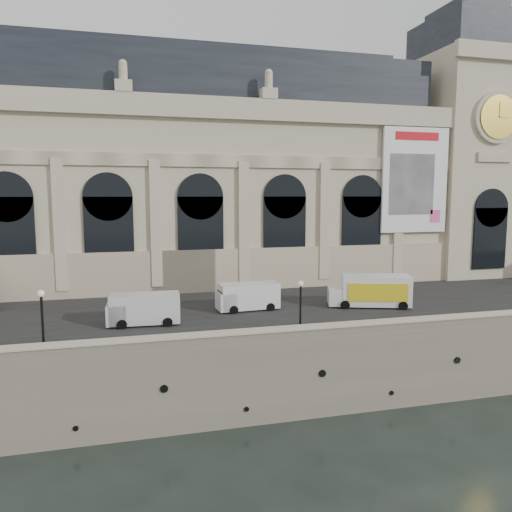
{
  "coord_description": "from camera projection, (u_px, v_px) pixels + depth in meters",
  "views": [
    {
      "loc": [
        -12.33,
        -34.38,
        17.25
      ],
      "look_at": [
        2.53,
        22.0,
        10.03
      ],
      "focal_mm": 35.0,
      "sensor_mm": 36.0,
      "label": 1
    }
  ],
  "objects": [
    {
      "name": "lamp_left",
      "position": [
        43.0,
        324.0,
        34.57
      ],
      "size": [
        0.48,
        0.48,
        4.72
      ],
      "color": "black",
      "rests_on": "quay"
    },
    {
      "name": "van_c",
      "position": [
        245.0,
        297.0,
        48.43
      ],
      "size": [
        6.15,
        2.82,
        2.67
      ],
      "color": "silver",
      "rests_on": "quay"
    },
    {
      "name": "lamp_right",
      "position": [
        300.0,
        308.0,
        40.18
      ],
      "size": [
        0.45,
        0.45,
        4.37
      ],
      "color": "black",
      "rests_on": "quay"
    },
    {
      "name": "clock_pavilion",
      "position": [
        459.0,
        151.0,
        70.76
      ],
      "size": [
        13.0,
        14.72,
        36.7
      ],
      "color": "beige",
      "rests_on": "quay"
    },
    {
      "name": "museum",
      "position": [
        174.0,
        175.0,
        63.91
      ],
      "size": [
        69.0,
        18.7,
        29.1
      ],
      "color": "beige",
      "rests_on": "quay"
    },
    {
      "name": "street",
      "position": [
        252.0,
        305.0,
        50.93
      ],
      "size": [
        160.0,
        24.0,
        0.06
      ],
      "primitive_type": "cube",
      "color": "#2D2D2D",
      "rests_on": "quay"
    },
    {
      "name": "parapet",
      "position": [
        295.0,
        335.0,
        38.0
      ],
      "size": [
        160.0,
        1.4,
        1.21
      ],
      "color": "gray",
      "rests_on": "quay"
    },
    {
      "name": "ground",
      "position": [
        297.0,
        421.0,
        38.24
      ],
      "size": [
        260.0,
        260.0,
        0.0
      ],
      "primitive_type": "plane",
      "color": "black",
      "rests_on": "ground"
    },
    {
      "name": "van_b",
      "position": [
        140.0,
        309.0,
        43.0
      ],
      "size": [
        6.27,
        2.83,
        2.73
      ],
      "color": "silver",
      "rests_on": "quay"
    },
    {
      "name": "box_truck",
      "position": [
        371.0,
        291.0,
        49.89
      ],
      "size": [
        8.44,
        4.98,
        3.24
      ],
      "color": "white",
      "rests_on": "quay"
    },
    {
      "name": "quay",
      "position": [
        216.0,
        294.0,
        71.45
      ],
      "size": [
        160.0,
        70.0,
        6.0
      ],
      "primitive_type": "cube",
      "color": "gray",
      "rests_on": "ground"
    }
  ]
}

